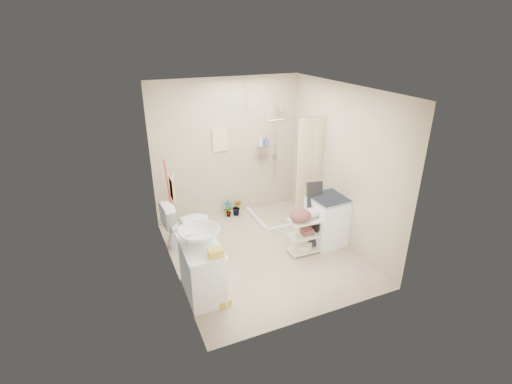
% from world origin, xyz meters
% --- Properties ---
extents(floor, '(3.20, 3.20, 0.00)m').
position_xyz_m(floor, '(0.00, 0.00, 0.00)').
color(floor, '#BBA78C').
rests_on(floor, ground).
extents(ceiling, '(2.80, 3.20, 0.04)m').
position_xyz_m(ceiling, '(0.00, 0.00, 2.60)').
color(ceiling, silver).
rests_on(ceiling, ground).
extents(wall_back, '(2.80, 0.04, 2.60)m').
position_xyz_m(wall_back, '(0.00, 1.60, 1.30)').
color(wall_back, '#C1B395').
rests_on(wall_back, ground).
extents(wall_front, '(2.80, 0.04, 2.60)m').
position_xyz_m(wall_front, '(0.00, -1.60, 1.30)').
color(wall_front, '#C1B395').
rests_on(wall_front, ground).
extents(wall_left, '(0.04, 3.20, 2.60)m').
position_xyz_m(wall_left, '(-1.40, 0.00, 1.30)').
color(wall_left, '#C1B395').
rests_on(wall_left, ground).
extents(wall_right, '(0.04, 3.20, 2.60)m').
position_xyz_m(wall_right, '(1.40, 0.00, 1.30)').
color(wall_right, '#C1B395').
rests_on(wall_right, ground).
extents(vanity, '(0.50, 0.88, 0.77)m').
position_xyz_m(vanity, '(-1.16, -0.58, 0.38)').
color(vanity, white).
rests_on(vanity, ground).
extents(sink, '(0.71, 0.71, 0.19)m').
position_xyz_m(sink, '(-1.14, -0.51, 0.86)').
color(sink, silver).
rests_on(sink, vanity).
extents(counter_basket, '(0.19, 0.15, 0.10)m').
position_xyz_m(counter_basket, '(-1.05, -0.91, 0.82)').
color(counter_basket, gold).
rests_on(counter_basket, vanity).
extents(floor_basket, '(0.27, 0.23, 0.13)m').
position_xyz_m(floor_basket, '(-0.98, -0.93, 0.06)').
color(floor_basket, gold).
rests_on(floor_basket, ground).
extents(toilet, '(0.80, 0.49, 0.79)m').
position_xyz_m(toilet, '(-1.04, 0.75, 0.39)').
color(toilet, silver).
rests_on(toilet, ground).
extents(mop, '(0.15, 0.15, 1.33)m').
position_xyz_m(mop, '(-1.21, 1.50, 0.67)').
color(mop, red).
rests_on(mop, ground).
extents(potted_plant_a, '(0.19, 0.15, 0.33)m').
position_xyz_m(potted_plant_a, '(-0.09, 1.42, 0.17)').
color(potted_plant_a, brown).
rests_on(potted_plant_a, ground).
extents(potted_plant_b, '(0.24, 0.23, 0.34)m').
position_xyz_m(potted_plant_b, '(0.09, 1.41, 0.17)').
color(potted_plant_b, brown).
rests_on(potted_plant_b, ground).
extents(hanging_towel, '(0.28, 0.03, 0.42)m').
position_xyz_m(hanging_towel, '(-0.15, 1.58, 1.50)').
color(hanging_towel, beige).
rests_on(hanging_towel, wall_back).
extents(towel_ring, '(0.04, 0.22, 0.34)m').
position_xyz_m(towel_ring, '(-1.38, -0.20, 1.47)').
color(towel_ring, '#F3D987').
rests_on(towel_ring, wall_left).
extents(tp_holder, '(0.08, 0.12, 0.14)m').
position_xyz_m(tp_holder, '(-1.36, 0.05, 0.72)').
color(tp_holder, silver).
rests_on(tp_holder, wall_left).
extents(shower, '(1.10, 1.10, 2.10)m').
position_xyz_m(shower, '(0.85, 1.05, 1.05)').
color(shower, silver).
rests_on(shower, ground).
extents(shampoo_bottle_a, '(0.10, 0.10, 0.22)m').
position_xyz_m(shampoo_bottle_a, '(0.65, 1.54, 1.43)').
color(shampoo_bottle_a, silver).
rests_on(shampoo_bottle_a, shower).
extents(shampoo_bottle_b, '(0.09, 0.09, 0.16)m').
position_xyz_m(shampoo_bottle_b, '(0.75, 1.51, 1.40)').
color(shampoo_bottle_b, '#344D98').
rests_on(shampoo_bottle_b, shower).
extents(washing_machine, '(0.61, 0.62, 0.83)m').
position_xyz_m(washing_machine, '(1.14, -0.11, 0.42)').
color(washing_machine, white).
rests_on(washing_machine, ground).
extents(laundry_rack, '(0.52, 0.31, 0.71)m').
position_xyz_m(laundry_rack, '(0.63, -0.23, 0.36)').
color(laundry_rack, beige).
rests_on(laundry_rack, ground).
extents(ironing_board, '(0.32, 0.13, 1.11)m').
position_xyz_m(ironing_board, '(0.92, -0.07, 0.56)').
color(ironing_board, black).
rests_on(ironing_board, ground).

